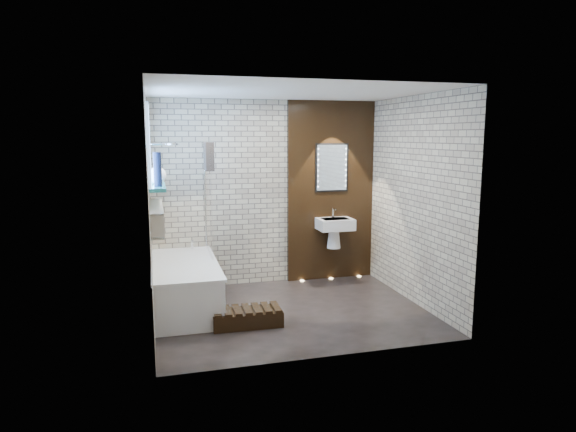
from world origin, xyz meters
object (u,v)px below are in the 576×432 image
object	(u,v)px
bathtub	(185,286)
led_mirror	(332,168)
washbasin	(335,228)
bath_screen	(208,200)
walnut_step	(247,318)

from	to	relation	value
bathtub	led_mirror	distance (m)	2.68
bathtub	washbasin	xyz separation A→B (m)	(2.17, 0.62, 0.50)
bathtub	bath_screen	world-z (taller)	bath_screen
led_mirror	walnut_step	xyz separation A→B (m)	(-1.55, -1.53, -1.56)
bath_screen	led_mirror	xyz separation A→B (m)	(1.82, 0.34, 0.37)
bathtub	bath_screen	bearing A→B (deg)	51.10
led_mirror	bathtub	bearing A→B (deg)	-160.22
bathtub	led_mirror	size ratio (longest dim) A/B	2.49
bath_screen	walnut_step	xyz separation A→B (m)	(0.27, -1.19, -1.19)
bathtub	washbasin	size ratio (longest dim) A/B	3.00
bathtub	walnut_step	distance (m)	1.00
bathtub	walnut_step	bearing A→B (deg)	-50.20
bathtub	led_mirror	world-z (taller)	led_mirror
bathtub	bath_screen	size ratio (longest dim) A/B	1.24
bathtub	walnut_step	xyz separation A→B (m)	(0.62, -0.75, -0.20)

